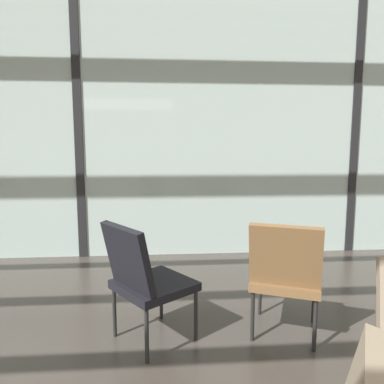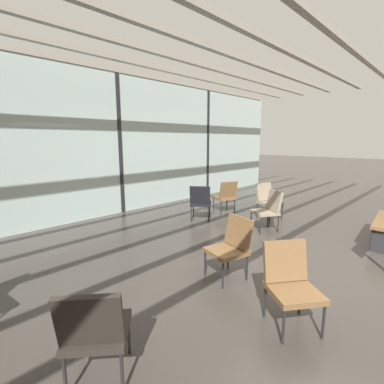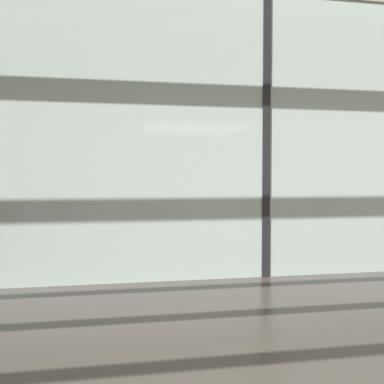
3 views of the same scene
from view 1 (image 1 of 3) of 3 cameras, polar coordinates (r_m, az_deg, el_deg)
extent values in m
cube|color=#A3B7B2|center=(4.57, -18.11, 12.26)|extent=(14.00, 0.08, 3.60)
cube|color=black|center=(4.57, -18.11, 12.26)|extent=(0.10, 0.12, 3.60)
cube|color=black|center=(5.07, 25.04, 11.42)|extent=(0.10, 0.12, 3.60)
ellipsoid|color=silver|center=(10.55, -9.35, 11.42)|extent=(13.43, 4.30, 4.30)
sphere|color=black|center=(9.33, -28.37, 13.19)|extent=(0.28, 0.28, 0.28)
sphere|color=black|center=(9.01, -22.98, 13.72)|extent=(0.28, 0.28, 0.28)
sphere|color=black|center=(8.78, -17.24, 14.15)|extent=(0.28, 0.28, 0.28)
sphere|color=black|center=(8.63, -11.21, 14.46)|extent=(0.28, 0.28, 0.28)
sphere|color=black|center=(8.57, -5.03, 14.62)|extent=(0.28, 0.28, 0.28)
cube|color=brown|center=(2.75, 15.11, -13.76)|extent=(0.63, 0.63, 0.06)
cube|color=brown|center=(2.47, 15.02, -10.10)|extent=(0.50, 0.31, 0.44)
cylinder|color=black|center=(3.03, 19.34, -16.33)|extent=(0.03, 0.03, 0.37)
cylinder|color=black|center=(3.04, 11.10, -15.91)|extent=(0.03, 0.03, 0.37)
cylinder|color=black|center=(2.65, 19.50, -19.92)|extent=(0.03, 0.03, 0.37)
cylinder|color=black|center=(2.67, 9.90, -19.40)|extent=(0.03, 0.03, 0.37)
cube|color=black|center=(2.59, -6.19, -14.95)|extent=(0.67, 0.67, 0.06)
cube|color=black|center=(2.39, -10.56, -10.53)|extent=(0.40, 0.47, 0.44)
cylinder|color=black|center=(2.64, 0.62, -19.51)|extent=(0.03, 0.03, 0.37)
cylinder|color=black|center=(2.94, -5.08, -16.65)|extent=(0.03, 0.03, 0.37)
cylinder|color=black|center=(2.42, -7.43, -22.32)|extent=(0.03, 0.03, 0.37)
cylinder|color=black|center=(2.74, -12.59, -18.70)|extent=(0.03, 0.03, 0.37)
camera|label=2|loc=(5.40, -117.25, 2.56)|focal=25.75mm
camera|label=3|loc=(2.93, -104.61, -3.73)|focal=37.82mm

